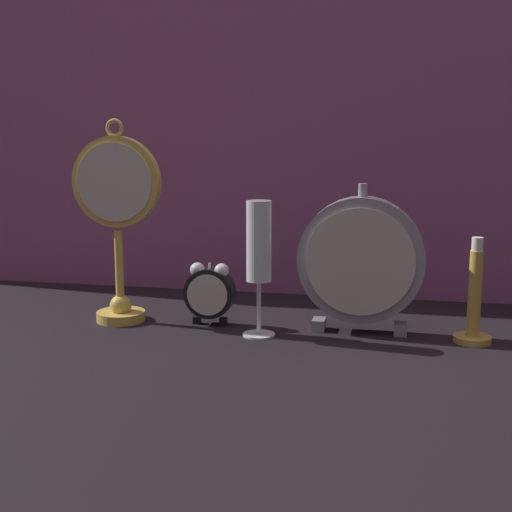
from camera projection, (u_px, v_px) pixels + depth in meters
ground_plane at (245, 340)px, 1.08m from camera, size 4.00×4.00×0.00m
fabric_backdrop_drape at (283, 109)px, 1.34m from camera, size 1.79×0.01×0.71m
pocket_watch_on_stand at (117, 217)px, 1.16m from camera, size 0.15×0.08×0.33m
alarm_clock_twin_bell at (210, 291)px, 1.16m from camera, size 0.08×0.03×0.10m
mantel_clock_silver at (361, 261)px, 1.11m from camera, size 0.20×0.04×0.23m
champagne_flute at (259, 251)px, 1.08m from camera, size 0.05×0.05×0.21m
brass_candlestick at (474, 307)px, 1.06m from camera, size 0.06×0.06×0.16m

